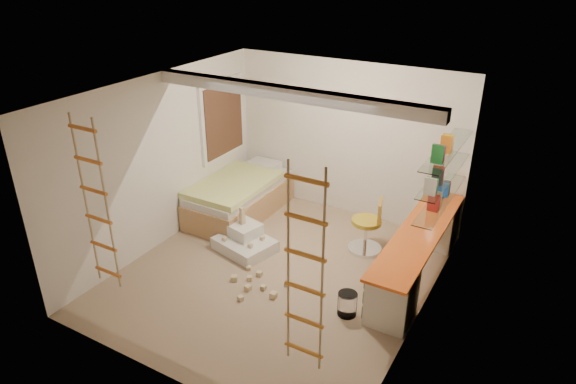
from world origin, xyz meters
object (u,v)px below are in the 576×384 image
Objects in this scene: swivel_chair at (367,232)px; play_platform at (244,240)px; desk at (417,253)px; bed at (240,197)px.

swivel_chair is 0.89× the size of play_platform.
desk is 2.89× the size of play_platform.
play_platform is (-2.50, -0.55, -0.26)m from desk.
desk is 3.22m from bed.
play_platform is at bearing -52.35° from bed.
swivel_chair is at bearing 28.10° from play_platform.
desk reaches higher than bed.
desk is 2.57m from play_platform.
bed is at bearing 173.51° from desk.
swivel_chair is at bearing -0.83° from bed.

